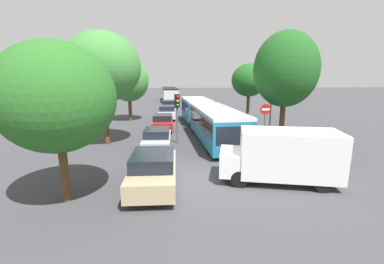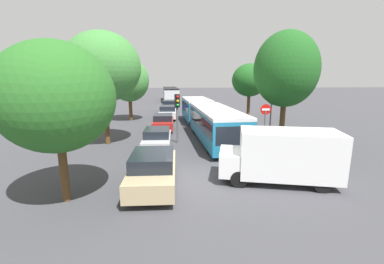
{
  "view_description": "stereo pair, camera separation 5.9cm",
  "coord_description": "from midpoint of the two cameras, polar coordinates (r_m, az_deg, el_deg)",
  "views": [
    {
      "loc": [
        -0.77,
        -10.75,
        4.55
      ],
      "look_at": [
        0.2,
        4.76,
        1.2
      ],
      "focal_mm": 24.0,
      "sensor_mm": 36.0,
      "label": 1
    },
    {
      "loc": [
        -0.71,
        -10.75,
        4.55
      ],
      "look_at": [
        0.2,
        4.76,
        1.2
      ],
      "focal_mm": 24.0,
      "sensor_mm": 36.0,
      "label": 2
    }
  ],
  "objects": [
    {
      "name": "ground_plane",
      "position": [
        11.69,
        0.55,
        -10.73
      ],
      "size": [
        200.0,
        200.0,
        0.0
      ],
      "primitive_type": "plane",
      "color": "#3D3D42"
    },
    {
      "name": "articulated_bus",
      "position": [
        21.48,
        3.26,
        3.64
      ],
      "size": [
        3.7,
        16.17,
        2.38
      ],
      "rotation": [
        0.0,
        0.0,
        -1.49
      ],
      "color": "teal",
      "rests_on": "ground"
    },
    {
      "name": "city_bus_rear",
      "position": [
        50.07,
        -4.78,
        8.56
      ],
      "size": [
        3.37,
        11.78,
        2.5
      ],
      "rotation": [
        0.0,
        0.0,
        1.64
      ],
      "color": "silver",
      "rests_on": "ground"
    },
    {
      "name": "queued_car_tan",
      "position": [
        10.92,
        -8.51,
        -8.25
      ],
      "size": [
        1.84,
        4.33,
        1.5
      ],
      "rotation": [
        0.0,
        0.0,
        1.57
      ],
      "color": "tan",
      "rests_on": "ground"
    },
    {
      "name": "queued_car_silver",
      "position": [
        16.43,
        -7.62,
        -1.52
      ],
      "size": [
        1.67,
        3.93,
        1.36
      ],
      "rotation": [
        0.0,
        0.0,
        1.57
      ],
      "color": "#B7BABF",
      "rests_on": "ground"
    },
    {
      "name": "queued_car_red",
      "position": [
        22.44,
        -6.33,
        2.21
      ],
      "size": [
        1.69,
        3.99,
        1.39
      ],
      "rotation": [
        0.0,
        0.0,
        1.57
      ],
      "color": "#B21E19",
      "rests_on": "ground"
    },
    {
      "name": "queued_car_white",
      "position": [
        28.42,
        -5.35,
        4.41
      ],
      "size": [
        1.79,
        4.22,
        1.46
      ],
      "rotation": [
        0.0,
        0.0,
        1.57
      ],
      "color": "white",
      "rests_on": "ground"
    },
    {
      "name": "queued_car_navy",
      "position": [
        34.71,
        -5.0,
        5.83
      ],
      "size": [
        1.82,
        4.29,
        1.49
      ],
      "rotation": [
        0.0,
        0.0,
        1.57
      ],
      "color": "navy",
      "rests_on": "ground"
    },
    {
      "name": "white_van",
      "position": [
        11.83,
        19.67,
        -4.81
      ],
      "size": [
        5.3,
        2.97,
        2.31
      ],
      "rotation": [
        0.0,
        0.0,
        2.93
      ],
      "color": "white",
      "rests_on": "ground"
    },
    {
      "name": "traffic_light",
      "position": [
        17.67,
        -3.2,
        5.48
      ],
      "size": [
        0.37,
        0.39,
        3.4
      ],
      "rotation": [
        0.0,
        0.0,
        -1.31
      ],
      "color": "#56595E",
      "rests_on": "ground"
    },
    {
      "name": "no_entry_sign",
      "position": [
        17.5,
        16.03,
        2.9
      ],
      "size": [
        0.7,
        0.08,
        2.82
      ],
      "rotation": [
        0.0,
        0.0,
        -1.57
      ],
      "color": "#56595E",
      "rests_on": "ground"
    },
    {
      "name": "direction_sign_post",
      "position": [
        20.82,
        17.31,
        6.15
      ],
      "size": [
        0.24,
        1.4,
        3.6
      ],
      "rotation": [
        0.0,
        0.0,
        3.02
      ],
      "color": "#56595E",
      "rests_on": "ground"
    },
    {
      "name": "tree_left_near",
      "position": [
        10.08,
        -27.87,
        6.77
      ],
      "size": [
        4.03,
        4.03,
        5.78
      ],
      "color": "#51381E",
      "rests_on": "ground"
    },
    {
      "name": "tree_left_mid",
      "position": [
        18.24,
        -19.16,
        13.44
      ],
      "size": [
        4.97,
        4.97,
        7.46
      ],
      "color": "#51381E",
      "rests_on": "ground"
    },
    {
      "name": "tree_left_far",
      "position": [
        27.82,
        -13.73,
        11.07
      ],
      "size": [
        4.06,
        4.06,
        6.39
      ],
      "color": "#51381E",
      "rests_on": "ground"
    },
    {
      "name": "tree_right_near",
      "position": [
        18.91,
        20.26,
        12.9
      ],
      "size": [
        4.3,
        4.3,
        7.59
      ],
      "color": "#51381E",
      "rests_on": "ground"
    },
    {
      "name": "tree_right_mid",
      "position": [
        28.49,
        12.81,
        10.98
      ],
      "size": [
        3.71,
        3.71,
        5.95
      ],
      "color": "#51381E",
      "rests_on": "ground"
    }
  ]
}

